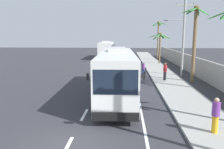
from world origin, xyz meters
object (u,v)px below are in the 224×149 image
palm_third (195,33)px  motorcycle_beside_bus (144,71)px  utility_pole_mid (183,34)px  palm_nearest (158,33)px  coach_bus_foreground (117,72)px  coach_bus_far_lane (106,49)px  palm_fourth (160,40)px  pedestrian_midwalk (165,71)px  pedestrian_near_kerb (216,115)px

palm_third → motorcycle_beside_bus: bearing=144.5°
utility_pole_mid → palm_nearest: bearing=90.8°
coach_bus_foreground → utility_pole_mid: (7.01, 9.10, 2.91)m
coach_bus_far_lane → palm_third: bearing=-65.9°
coach_bus_far_lane → palm_fourth: 13.41m
palm_nearest → utility_pole_mid: bearing=-89.2°
coach_bus_foreground → pedestrian_midwalk: 7.60m
pedestrian_near_kerb → palm_third: size_ratio=0.23×
coach_bus_far_lane → pedestrian_near_kerb: bearing=-77.2°
pedestrian_midwalk → palm_fourth: (1.50, 14.54, 2.81)m
pedestrian_near_kerb → palm_nearest: (1.89, 33.94, 4.18)m
utility_pole_mid → motorcycle_beside_bus: bearing=-177.6°
coach_bus_foreground → palm_nearest: 28.25m
palm_nearest → coach_bus_foreground: bearing=-103.9°
pedestrian_near_kerb → pedestrian_midwalk: bearing=-17.7°
coach_bus_foreground → palm_nearest: (6.74, 27.24, 3.29)m
motorcycle_beside_bus → utility_pole_mid: (4.29, 0.18, 4.16)m
motorcycle_beside_bus → palm_third: 7.06m
coach_bus_foreground → palm_third: (7.30, 5.65, 3.00)m
motorcycle_beside_bus → palm_fourth: size_ratio=0.38×
utility_pole_mid → palm_third: bearing=-85.1°
motorcycle_beside_bus → palm_fourth: bearing=73.5°
pedestrian_midwalk → palm_fourth: 14.89m
palm_fourth → utility_pole_mid: bearing=-85.7°
coach_bus_far_lane → palm_third: 26.47m
coach_bus_foreground → motorcycle_beside_bus: size_ratio=6.25×
utility_pole_mid → palm_nearest: (-0.26, 18.14, 0.38)m
palm_nearest → palm_fourth: palm_nearest is taller
coach_bus_far_lane → motorcycle_beside_bus: 21.66m
palm_nearest → palm_third: bearing=-88.5°
motorcycle_beside_bus → pedestrian_midwalk: (1.94, -2.96, 0.43)m
pedestrian_near_kerb → pedestrian_midwalk: pedestrian_midwalk is taller
palm_nearest → pedestrian_near_kerb: bearing=-93.2°
utility_pole_mid → palm_fourth: bearing=94.3°
coach_bus_far_lane → palm_fourth: palm_fourth is taller
motorcycle_beside_bus → palm_fourth: palm_fourth is taller
pedestrian_near_kerb → palm_fourth: 27.39m
coach_bus_far_lane → palm_third: (10.74, -24.00, 3.04)m
coach_bus_foreground → pedestrian_midwalk: bearing=52.0°
coach_bus_foreground → palm_third: 9.71m
motorcycle_beside_bus → coach_bus_far_lane: bearing=106.5°
palm_third → palm_fourth: palm_third is taller
coach_bus_far_lane → palm_fourth: bearing=-43.7°
coach_bus_far_lane → motorcycle_beside_bus: bearing=-73.5°
coach_bus_foreground → pedestrian_near_kerb: size_ratio=7.27×
palm_nearest → palm_fourth: size_ratio=1.43×
palm_nearest → palm_fourth: 6.89m
pedestrian_midwalk → coach_bus_foreground: bearing=98.3°
coach_bus_far_lane → palm_nearest: bearing=-13.3°
palm_fourth → coach_bus_foreground: bearing=-106.7°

